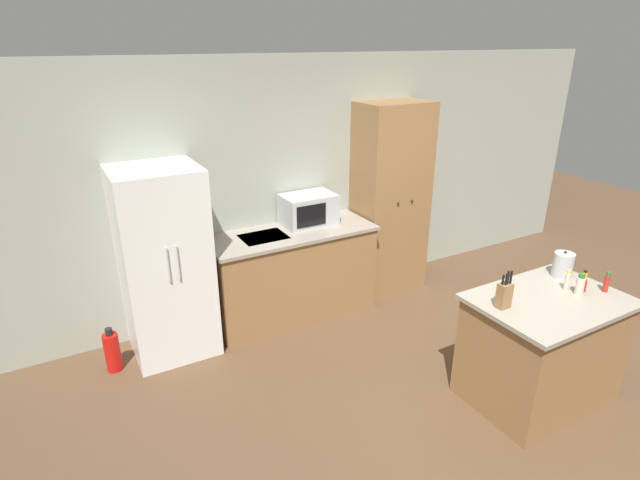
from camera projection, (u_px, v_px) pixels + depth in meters
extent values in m
plane|color=brown|center=(488.00, 396.00, 4.09)|extent=(14.00, 14.00, 0.00)
cube|color=#9EA393|center=(342.00, 178.00, 5.49)|extent=(7.20, 0.06, 2.60)
cube|color=white|center=(165.00, 264.00, 4.42)|extent=(0.73, 0.67, 1.74)
cylinder|color=silver|center=(168.00, 265.00, 4.07)|extent=(0.02, 0.02, 0.30)
cylinder|color=silver|center=(178.00, 263.00, 4.11)|extent=(0.02, 0.02, 0.30)
cube|color=olive|center=(292.00, 275.00, 5.17)|extent=(1.67, 0.63, 0.90)
cube|color=gray|center=(291.00, 233.00, 4.99)|extent=(1.71, 0.67, 0.03)
cube|color=#9EA0A3|center=(264.00, 237.00, 4.85)|extent=(0.44, 0.34, 0.01)
cube|color=olive|center=(390.00, 199.00, 5.56)|extent=(0.77, 0.51, 2.12)
sphere|color=black|center=(398.00, 203.00, 5.29)|extent=(0.02, 0.02, 0.02)
sphere|color=black|center=(412.00, 201.00, 5.37)|extent=(0.02, 0.02, 0.02)
cube|color=olive|center=(541.00, 350.00, 3.96)|extent=(1.10, 0.76, 0.86)
cube|color=gray|center=(550.00, 301.00, 3.79)|extent=(1.16, 0.82, 0.03)
cube|color=#B2B5B7|center=(308.00, 209.00, 5.13)|extent=(0.54, 0.37, 0.31)
cube|color=black|center=(311.00, 216.00, 4.94)|extent=(0.32, 0.01, 0.22)
cube|color=olive|center=(504.00, 296.00, 3.62)|extent=(0.10, 0.07, 0.19)
cylinder|color=black|center=(503.00, 280.00, 3.56)|extent=(0.02, 0.02, 0.08)
cylinder|color=black|center=(506.00, 279.00, 3.55)|extent=(0.02, 0.02, 0.09)
cylinder|color=black|center=(508.00, 278.00, 3.56)|extent=(0.02, 0.02, 0.11)
cylinder|color=black|center=(508.00, 278.00, 3.58)|extent=(0.02, 0.02, 0.09)
cylinder|color=black|center=(511.00, 277.00, 3.58)|extent=(0.02, 0.02, 0.10)
cylinder|color=#B2281E|center=(583.00, 286.00, 3.88)|extent=(0.06, 0.06, 0.08)
cylinder|color=red|center=(584.00, 280.00, 3.86)|extent=(0.04, 0.04, 0.02)
cylinder|color=orange|center=(585.00, 276.00, 4.05)|extent=(0.04, 0.04, 0.07)
cylinder|color=black|center=(586.00, 271.00, 4.03)|extent=(0.03, 0.03, 0.02)
cylinder|color=beige|center=(580.00, 286.00, 3.82)|extent=(0.06, 0.06, 0.14)
cylinder|color=#286628|center=(582.00, 276.00, 3.79)|extent=(0.05, 0.05, 0.03)
cylinder|color=beige|center=(567.00, 282.00, 3.89)|extent=(0.04, 0.04, 0.14)
cylinder|color=#E5DB4C|center=(569.00, 272.00, 3.86)|extent=(0.03, 0.03, 0.03)
cylinder|color=#B2281E|center=(606.00, 284.00, 3.86)|extent=(0.04, 0.04, 0.14)
cylinder|color=#286628|center=(609.00, 274.00, 3.83)|extent=(0.03, 0.03, 0.03)
cylinder|color=#B2B5B7|center=(563.00, 265.00, 4.10)|extent=(0.16, 0.16, 0.21)
sphere|color=#262628|center=(566.00, 252.00, 4.05)|extent=(0.02, 0.02, 0.02)
cylinder|color=red|center=(113.00, 352.00, 4.36)|extent=(0.13, 0.13, 0.36)
cylinder|color=black|center=(109.00, 332.00, 4.28)|extent=(0.06, 0.06, 0.06)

